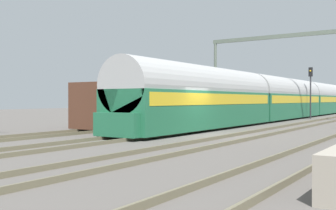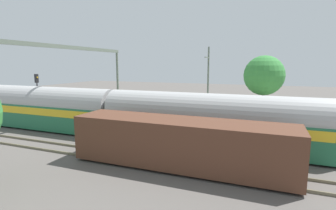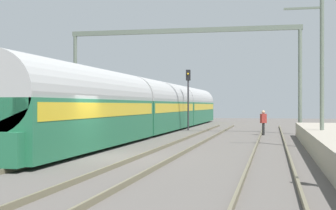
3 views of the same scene
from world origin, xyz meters
name	(u,v)px [view 1 (image 1 of 3)]	position (x,y,z in m)	size (l,w,h in m)	color
ground	(210,135)	(0.00, 0.00, 0.00)	(120.00, 120.00, 0.00)	#5B5652
track_far_west	(116,128)	(-6.55, 0.00, 0.08)	(1.52, 60.00, 0.16)	#6C654D
track_west	(175,131)	(-2.18, 0.00, 0.08)	(1.51, 60.00, 0.16)	#6C654D
track_east	(249,135)	(2.18, 0.00, 0.08)	(1.51, 60.00, 0.16)	#6C654D
passenger_train	(284,99)	(-2.18, 19.53, 1.97)	(2.93, 49.20, 3.82)	#236B47
freight_car	(152,105)	(-6.55, 3.92, 1.47)	(2.80, 13.00, 2.70)	#563323
railway_signal_far	(311,86)	(-0.27, 21.86, 3.23)	(0.36, 0.30, 5.04)	#2D2D33
catenary_gantry	(302,54)	(0.00, 17.64, 5.96)	(17.51, 0.28, 7.86)	slate
tree_west_background	(146,80)	(-13.46, 12.47, 3.78)	(4.12, 4.12, 5.85)	#4C3826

